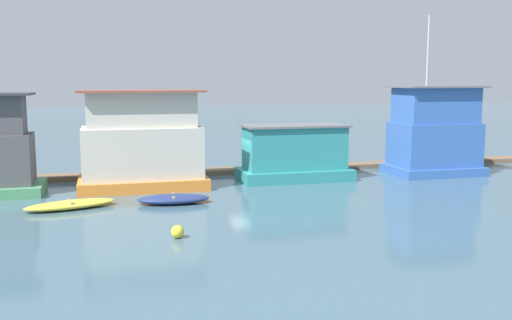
# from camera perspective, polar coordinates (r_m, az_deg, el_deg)

# --- Properties ---
(ground_plane) EXTENTS (200.00, 200.00, 0.00)m
(ground_plane) POSITION_cam_1_polar(r_m,az_deg,el_deg) (33.91, -0.43, -2.12)
(ground_plane) COLOR #426070
(dock_walkway) EXTENTS (42.40, 1.54, 0.30)m
(dock_walkway) POSITION_cam_1_polar(r_m,az_deg,el_deg) (37.06, -1.70, -1.02)
(dock_walkway) COLOR brown
(dock_walkway) RESTS_ON ground_plane
(houseboat_orange) EXTENTS (6.94, 3.97, 5.42)m
(houseboat_orange) POSITION_cam_1_polar(r_m,az_deg,el_deg) (32.07, -11.32, 1.63)
(houseboat_orange) COLOR orange
(houseboat_orange) RESTS_ON ground_plane
(houseboat_teal) EXTENTS (6.65, 3.33, 3.32)m
(houseboat_teal) POSITION_cam_1_polar(r_m,az_deg,el_deg) (34.26, 3.86, 0.60)
(houseboat_teal) COLOR teal
(houseboat_teal) RESTS_ON ground_plane
(houseboat_blue) EXTENTS (5.59, 3.77, 9.90)m
(houseboat_blue) POSITION_cam_1_polar(r_m,az_deg,el_deg) (37.88, 17.41, 2.59)
(houseboat_blue) COLOR #3866B7
(houseboat_blue) RESTS_ON ground_plane
(dinghy_yellow) EXTENTS (4.36, 2.37, 0.39)m
(dinghy_yellow) POSITION_cam_1_polar(r_m,az_deg,el_deg) (28.01, -18.07, -4.26)
(dinghy_yellow) COLOR yellow
(dinghy_yellow) RESTS_ON ground_plane
(dinghy_navy) EXTENTS (3.59, 1.74, 0.45)m
(dinghy_navy) POSITION_cam_1_polar(r_m,az_deg,el_deg) (28.03, -8.27, -3.87)
(dinghy_navy) COLOR navy
(dinghy_navy) RESTS_ON ground_plane
(mooring_post_far_left) EXTENTS (0.26, 0.26, 1.39)m
(mooring_post_far_left) POSITION_cam_1_polar(r_m,az_deg,el_deg) (36.35, 0.82, -0.33)
(mooring_post_far_left) COLOR #846B4C
(mooring_post_far_left) RESTS_ON ground_plane
(buoy_yellow) EXTENTS (0.50, 0.50, 0.50)m
(buoy_yellow) POSITION_cam_1_polar(r_m,az_deg,el_deg) (21.98, -7.86, -7.11)
(buoy_yellow) COLOR yellow
(buoy_yellow) RESTS_ON ground_plane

